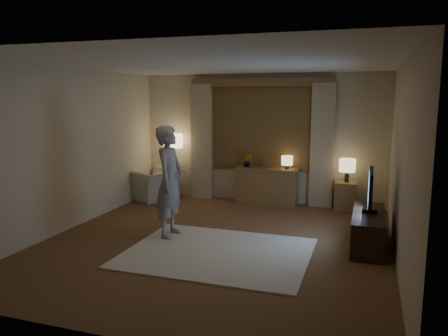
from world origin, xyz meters
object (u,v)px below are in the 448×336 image
at_px(tv_stand, 368,230).
at_px(person, 170,181).
at_px(side_table, 346,197).
at_px(armchair, 155,184).
at_px(sideboard, 267,187).

bearing_deg(tv_stand, person, -170.56).
xyz_separation_m(side_table, tv_stand, (0.41, -1.93, -0.03)).
distance_m(armchair, person, 2.64).
xyz_separation_m(armchair, tv_stand, (4.30, -1.69, -0.06)).
xyz_separation_m(tv_stand, person, (-2.91, -0.48, 0.62)).
xyz_separation_m(sideboard, side_table, (1.54, -0.05, -0.07)).
bearing_deg(side_table, person, -135.98).
relative_size(side_table, person, 0.33).
bearing_deg(side_table, armchair, -176.46).
height_order(sideboard, side_table, sideboard).
distance_m(armchair, side_table, 3.89).
height_order(tv_stand, person, person).
xyz_separation_m(side_table, person, (-2.49, -2.41, 0.59)).
bearing_deg(armchair, sideboard, 118.56).
relative_size(sideboard, tv_stand, 0.86).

